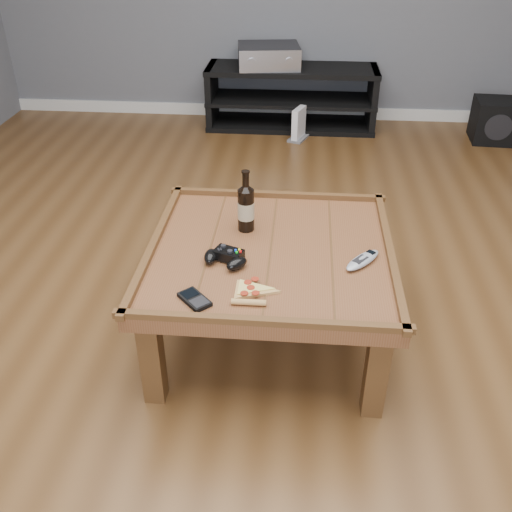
# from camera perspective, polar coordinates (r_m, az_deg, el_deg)

# --- Properties ---
(ground) EXTENTS (6.00, 6.00, 0.00)m
(ground) POSITION_cam_1_polar(r_m,az_deg,el_deg) (2.61, 1.33, -7.75)
(ground) COLOR #4C2F15
(ground) RESTS_ON ground
(baseboard) EXTENTS (5.00, 0.02, 0.10)m
(baseboard) POSITION_cam_1_polar(r_m,az_deg,el_deg) (5.25, 3.55, 14.21)
(baseboard) COLOR silver
(baseboard) RESTS_ON ground
(coffee_table) EXTENTS (1.03, 1.03, 0.48)m
(coffee_table) POSITION_cam_1_polar(r_m,az_deg,el_deg) (2.38, 1.45, -0.54)
(coffee_table) COLOR brown
(coffee_table) RESTS_ON ground
(media_console) EXTENTS (1.40, 0.45, 0.50)m
(media_console) POSITION_cam_1_polar(r_m,az_deg,el_deg) (4.96, 3.54, 15.50)
(media_console) COLOR black
(media_console) RESTS_ON ground
(beer_bottle) EXTENTS (0.07, 0.07, 0.28)m
(beer_bottle) POSITION_cam_1_polar(r_m,az_deg,el_deg) (2.44, -1.01, 4.96)
(beer_bottle) COLOR black
(beer_bottle) RESTS_ON coffee_table
(game_controller) EXTENTS (0.19, 0.17, 0.05)m
(game_controller) POSITION_cam_1_polar(r_m,az_deg,el_deg) (2.25, -3.06, -0.15)
(game_controller) COLOR black
(game_controller) RESTS_ON coffee_table
(pizza_slice) EXTENTS (0.14, 0.23, 0.02)m
(pizza_slice) POSITION_cam_1_polar(r_m,az_deg,el_deg) (2.09, -0.55, -3.55)
(pizza_slice) COLOR tan
(pizza_slice) RESTS_ON coffee_table
(smartphone) EXTENTS (0.14, 0.14, 0.02)m
(smartphone) POSITION_cam_1_polar(r_m,az_deg,el_deg) (2.06, -6.16, -4.33)
(smartphone) COLOR black
(smartphone) RESTS_ON coffee_table
(remote_control) EXTENTS (0.17, 0.19, 0.03)m
(remote_control) POSITION_cam_1_polar(r_m,az_deg,el_deg) (2.29, 10.62, -0.40)
(remote_control) COLOR #9398A0
(remote_control) RESTS_ON coffee_table
(av_receiver) EXTENTS (0.53, 0.46, 0.17)m
(av_receiver) POSITION_cam_1_polar(r_m,az_deg,el_deg) (4.87, 1.28, 19.37)
(av_receiver) COLOR black
(av_receiver) RESTS_ON media_console
(subwoofer) EXTENTS (0.35, 0.35, 0.33)m
(subwoofer) POSITION_cam_1_polar(r_m,az_deg,el_deg) (5.04, 22.74, 12.38)
(subwoofer) COLOR black
(subwoofer) RESTS_ON ground
(game_console) EXTENTS (0.18, 0.23, 0.26)m
(game_console) POSITION_cam_1_polar(r_m,az_deg,el_deg) (4.71, 4.29, 12.90)
(game_console) COLOR slate
(game_console) RESTS_ON ground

